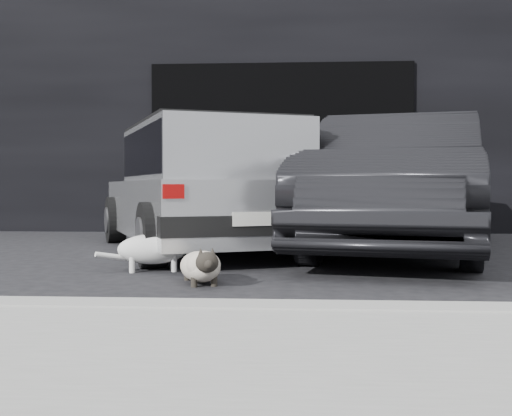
# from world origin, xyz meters

# --- Properties ---
(ground) EXTENTS (80.00, 80.00, 0.00)m
(ground) POSITION_xyz_m (0.00, 0.00, 0.00)
(ground) COLOR black
(ground) RESTS_ON ground
(building_facade) EXTENTS (34.00, 4.00, 5.00)m
(building_facade) POSITION_xyz_m (1.00, 6.00, 2.50)
(building_facade) COLOR black
(building_facade) RESTS_ON ground
(garage_opening) EXTENTS (4.00, 0.10, 2.60)m
(garage_opening) POSITION_xyz_m (1.00, 3.99, 1.30)
(garage_opening) COLOR black
(garage_opening) RESTS_ON ground
(curb) EXTENTS (18.00, 0.25, 0.12)m
(curb) POSITION_xyz_m (1.00, -2.60, 0.06)
(curb) COLOR gray
(curb) RESTS_ON ground
(sidewalk) EXTENTS (18.00, 2.20, 0.11)m
(sidewalk) POSITION_xyz_m (1.00, -3.80, 0.06)
(sidewalk) COLOR gray
(sidewalk) RESTS_ON ground
(silver_hatchback) EXTENTS (3.06, 4.18, 1.41)m
(silver_hatchback) POSITION_xyz_m (0.25, 1.17, 0.77)
(silver_hatchback) COLOR #B2B4B7
(silver_hatchback) RESTS_ON ground
(second_car) EXTENTS (2.56, 4.81, 1.51)m
(second_car) POSITION_xyz_m (2.33, 1.05, 0.75)
(second_car) COLOR black
(second_car) RESTS_ON ground
(cat_siamese) EXTENTS (0.45, 0.81, 0.30)m
(cat_siamese) POSITION_xyz_m (0.55, -1.22, 0.13)
(cat_siamese) COLOR beige
(cat_siamese) RESTS_ON ground
(cat_white) EXTENTS (0.85, 0.44, 0.41)m
(cat_white) POSITION_xyz_m (0.07, -0.52, 0.20)
(cat_white) COLOR silver
(cat_white) RESTS_ON ground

